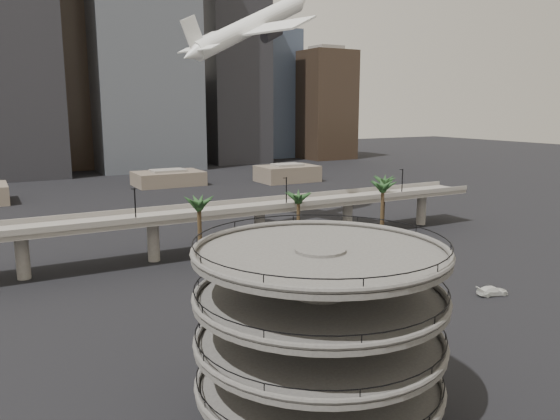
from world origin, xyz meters
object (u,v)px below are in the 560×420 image
airborne_jet (250,27)px  car_c (492,291)px  car_a (291,304)px  car_b (375,281)px  parking_ramp (319,319)px  overpass (209,217)px

airborne_jet → car_c: size_ratio=7.58×
car_a → car_b: (16.73, 1.90, 0.11)m
parking_ramp → airborne_jet: (28.93, 72.55, 35.26)m
overpass → car_c: size_ratio=27.05×
parking_ramp → car_c: bearing=20.5°
overpass → car_a: size_ratio=30.55×
parking_ramp → car_c: size_ratio=4.62×
parking_ramp → car_a: bearing=64.9°
airborne_jet → car_c: 73.36m
car_a → car_c: size_ratio=0.89×
parking_ramp → car_b: parking_ramp is taller
car_a → parking_ramp: bearing=138.0°
overpass → car_a: bearing=-91.8°
parking_ramp → car_b: bearing=43.7°
overpass → airborne_jet: airborne_jet is taller
overpass → car_b: size_ratio=25.60×
car_b → airborne_jet: bearing=-18.9°
airborne_jet → car_b: 63.21m
airborne_jet → car_a: 66.85m
car_b → car_c: (12.95, -11.88, -0.14)m
parking_ramp → car_a: size_ratio=5.22×
parking_ramp → car_a: parking_ramp is taller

